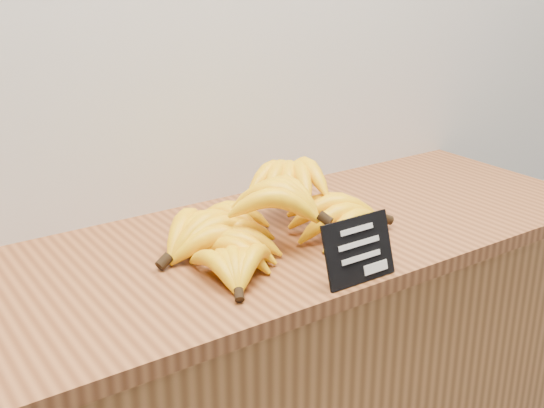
% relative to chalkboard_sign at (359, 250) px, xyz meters
% --- Properties ---
extents(counter_top, '(1.56, 0.54, 0.03)m').
position_rel_chalkboard_sign_xyz_m(counter_top, '(-0.05, 0.24, -0.07)').
color(counter_top, brown).
rests_on(counter_top, counter).
extents(chalkboard_sign, '(0.14, 0.04, 0.11)m').
position_rel_chalkboard_sign_xyz_m(chalkboard_sign, '(0.00, 0.00, 0.00)').
color(chalkboard_sign, black).
rests_on(chalkboard_sign, counter_top).
extents(banana_pile, '(0.49, 0.35, 0.13)m').
position_rel_chalkboard_sign_xyz_m(banana_pile, '(-0.05, 0.22, -0.00)').
color(banana_pile, yellow).
rests_on(banana_pile, counter_top).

